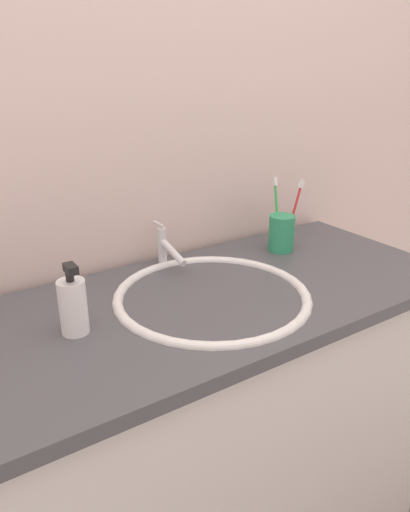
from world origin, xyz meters
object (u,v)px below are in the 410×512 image
at_px(toothbrush_red, 295,209).
at_px(toothbrush_green, 277,208).
at_px(soap_dispenser, 73,305).
at_px(toothbrush_cup, 281,233).
at_px(faucet, 166,247).

distance_m(toothbrush_red, toothbrush_green, 0.05).
bearing_deg(soap_dispenser, toothbrush_green, 13.49).
bearing_deg(toothbrush_cup, faucet, 166.50).
relative_size(toothbrush_cup, toothbrush_red, 0.54).
height_order(faucet, toothbrush_green, toothbrush_green).
distance_m(toothbrush_cup, toothbrush_green, 0.08).
relative_size(toothbrush_red, soap_dispenser, 1.28).
distance_m(toothbrush_cup, soap_dispenser, 0.66).
bearing_deg(toothbrush_red, faucet, 169.05).
distance_m(faucet, toothbrush_red, 0.39).
bearing_deg(toothbrush_cup, soap_dispenser, -169.60).
height_order(toothbrush_cup, toothbrush_red, toothbrush_red).
bearing_deg(soap_dispenser, toothbrush_red, 10.13).
bearing_deg(soap_dispenser, faucet, 31.99).
height_order(toothbrush_red, soap_dispenser, toothbrush_red).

